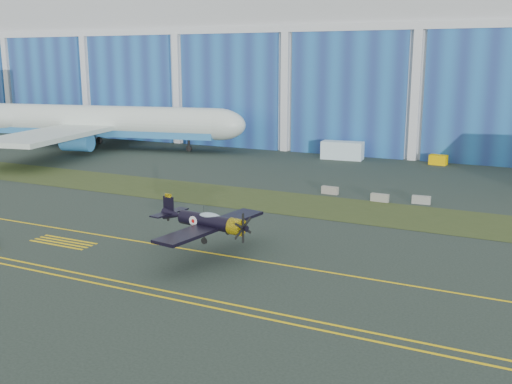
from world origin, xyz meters
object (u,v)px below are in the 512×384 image
at_px(shipping_container, 342,150).
at_px(tug, 438,160).
at_px(jetliner, 98,87).
at_px(warbird, 206,221).

xyz_separation_m(shipping_container, tug, (14.64, 1.59, -0.67)).
xyz_separation_m(jetliner, shipping_container, (43.13, 6.94, -9.29)).
bearing_deg(shipping_container, jetliner, -176.24).
xyz_separation_m(warbird, shipping_container, (-5.33, 50.82, -1.50)).
relative_size(warbird, shipping_container, 1.97).
bearing_deg(tug, warbird, -94.08).
bearing_deg(warbird, jetliner, 146.01).
xyz_separation_m(jetliner, tug, (57.77, 8.53, -9.96)).
bearing_deg(jetliner, shipping_container, -1.76).
height_order(warbird, tug, warbird).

